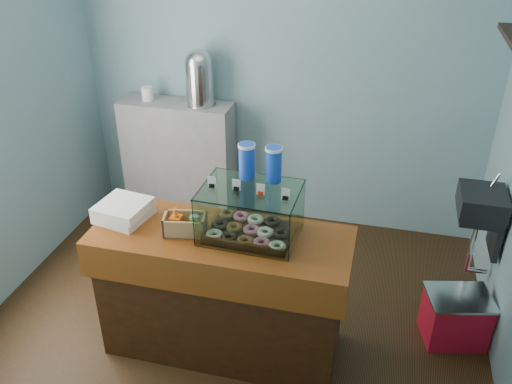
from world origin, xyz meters
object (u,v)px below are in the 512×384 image
(counter, at_px, (222,292))
(red_cooler, at_px, (455,317))
(display_case, at_px, (252,208))
(coffee_urn, at_px, (199,76))

(counter, height_order, red_cooler, counter)
(counter, bearing_deg, red_cooler, 16.44)
(display_case, bearing_deg, coffee_urn, 121.12)
(red_cooler, bearing_deg, display_case, -178.17)
(red_cooler, bearing_deg, coffee_urn, 138.99)
(display_case, relative_size, coffee_urn, 1.22)
(display_case, bearing_deg, red_cooler, 17.04)
(display_case, height_order, red_cooler, display_case)
(counter, bearing_deg, coffee_urn, 112.79)
(counter, xyz_separation_m, display_case, (0.18, 0.08, 0.61))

